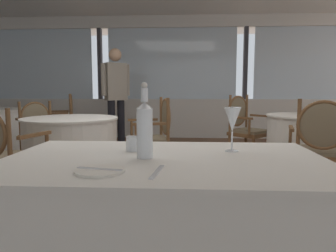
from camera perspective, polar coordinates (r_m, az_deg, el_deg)
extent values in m
plane|color=brown|center=(3.18, -2.55, -12.63)|extent=(13.49, 13.49, 0.00)
cube|color=silver|center=(6.92, 0.69, 1.42)|extent=(10.06, 0.12, 0.85)
cube|color=silver|center=(7.04, 0.71, 18.48)|extent=(10.06, 0.12, 0.25)
cube|color=silver|center=(7.74, -23.73, 10.22)|extent=(2.78, 0.02, 1.52)
cube|color=silver|center=(6.93, 0.71, 11.25)|extent=(2.78, 0.02, 1.52)
cube|color=#333338|center=(7.16, -12.26, 10.96)|extent=(0.08, 0.14, 1.52)
cube|color=silver|center=(7.49, 26.03, 10.25)|extent=(2.78, 0.02, 1.52)
cube|color=#333338|center=(7.02, 13.92, 11.01)|extent=(0.08, 0.14, 1.52)
cube|color=silver|center=(1.41, -0.66, -6.22)|extent=(1.44, 0.88, 0.02)
cube|color=silver|center=(1.53, -0.64, -19.94)|extent=(1.40, 0.85, 0.72)
cylinder|color=silver|center=(1.20, -12.32, -7.91)|extent=(0.19, 0.19, 0.01)
cube|color=silver|center=(1.20, -12.33, -7.67)|extent=(0.18, 0.05, 0.00)
cube|color=silver|center=(1.16, -2.03, -8.34)|extent=(0.04, 0.19, 0.00)
cylinder|color=white|center=(1.39, -4.26, -1.37)|extent=(0.07, 0.07, 0.22)
cone|color=white|center=(1.38, -4.30, 3.76)|extent=(0.07, 0.07, 0.03)
cylinder|color=white|center=(1.38, -4.32, 5.63)|extent=(0.03, 0.03, 0.06)
sphere|color=silver|center=(1.38, -4.33, 7.38)|extent=(0.03, 0.03, 0.03)
cylinder|color=white|center=(1.58, 11.52, -4.48)|extent=(0.06, 0.06, 0.00)
cylinder|color=white|center=(1.57, 11.56, -2.71)|extent=(0.01, 0.01, 0.09)
cone|color=white|center=(1.56, 11.65, 1.17)|extent=(0.08, 0.08, 0.12)
cylinder|color=white|center=(1.57, -6.31, -3.21)|extent=(0.07, 0.07, 0.07)
cylinder|color=silver|center=(3.60, -17.41, 1.31)|extent=(1.04, 1.04, 0.02)
cylinder|color=silver|center=(3.65, -17.21, -4.52)|extent=(1.01, 1.01, 0.72)
cube|color=brown|center=(3.66, -3.73, -3.03)|extent=(0.57, 0.57, 0.05)
cube|color=#75664C|center=(3.66, -3.73, -2.36)|extent=(0.52, 0.52, 0.04)
cylinder|color=brown|center=(3.49, -6.48, -7.40)|extent=(0.04, 0.04, 0.41)
cylinder|color=brown|center=(3.88, -7.08, -5.99)|extent=(0.04, 0.04, 0.41)
cylinder|color=brown|center=(3.55, 0.00, -7.12)|extent=(0.04, 0.04, 0.41)
cylinder|color=brown|center=(3.93, -1.24, -5.77)|extent=(0.04, 0.04, 0.41)
cylinder|color=brown|center=(3.47, 0.00, 1.02)|extent=(0.04, 0.04, 0.50)
cylinder|color=brown|center=(3.86, -1.26, 1.59)|extent=(0.04, 0.04, 0.50)
ellipsoid|color=#75664C|center=(3.66, -0.43, 1.71)|extent=(0.15, 0.39, 0.42)
torus|color=brown|center=(3.66, -0.43, 1.71)|extent=(0.15, 0.42, 0.43)
cube|color=brown|center=(3.38, -3.46, 0.37)|extent=(0.36, 0.13, 0.03)
cylinder|color=brown|center=(3.38, -5.82, -1.55)|extent=(0.03, 0.03, 0.22)
cube|color=brown|center=(3.87, -4.60, 1.15)|extent=(0.36, 0.13, 0.03)
cylinder|color=brown|center=(3.87, -6.65, -0.52)|extent=(0.03, 0.03, 0.22)
cube|color=brown|center=(4.42, -21.97, -1.91)|extent=(0.65, 0.65, 0.05)
cube|color=#75664C|center=(4.42, -21.99, -1.36)|extent=(0.60, 0.60, 0.04)
cylinder|color=brown|center=(4.35, -18.44, -4.95)|extent=(0.04, 0.04, 0.41)
cylinder|color=brown|center=(4.21, -23.44, -5.53)|extent=(0.04, 0.04, 0.41)
cylinder|color=brown|center=(4.71, -20.42, -4.15)|extent=(0.04, 0.04, 0.41)
cylinder|color=brown|center=(4.59, -25.07, -4.65)|extent=(0.04, 0.04, 0.41)
cylinder|color=brown|center=(4.65, -20.65, 1.59)|extent=(0.04, 0.04, 0.44)
cylinder|color=brown|center=(4.52, -25.36, 1.25)|extent=(0.04, 0.04, 0.44)
ellipsoid|color=#75664C|center=(4.60, -23.05, 1.71)|extent=(0.31, 0.31, 0.37)
torus|color=brown|center=(4.60, -23.05, 1.71)|extent=(0.29, 0.30, 0.39)
cube|color=brown|center=(4.47, -19.01, 1.46)|extent=(0.29, 0.28, 0.03)
cylinder|color=brown|center=(4.35, -18.22, -0.10)|extent=(0.03, 0.03, 0.22)
cube|color=brown|center=(4.30, -25.14, 1.00)|extent=(0.29, 0.28, 0.03)
cylinder|color=brown|center=(4.17, -24.49, -0.63)|extent=(0.03, 0.03, 0.22)
cube|color=brown|center=(2.99, -26.74, -5.95)|extent=(0.56, 0.56, 0.05)
cube|color=#75664C|center=(2.98, -26.78, -5.15)|extent=(0.52, 0.52, 0.04)
cylinder|color=brown|center=(3.32, -26.59, -8.83)|extent=(0.04, 0.04, 0.41)
cylinder|color=brown|center=(3.06, -21.14, -9.85)|extent=(0.04, 0.04, 0.41)
cylinder|color=brown|center=(2.77, -26.42, -11.79)|extent=(0.04, 0.04, 0.41)
cylinder|color=brown|center=(2.67, -26.94, -1.93)|extent=(0.04, 0.04, 0.45)
cylinder|color=brown|center=(3.25, -28.03, -2.64)|extent=(0.03, 0.03, 0.22)
cube|color=brown|center=(2.80, -23.05, -1.50)|extent=(0.13, 0.37, 0.03)
cylinder|color=brown|center=(2.92, -21.14, -3.29)|extent=(0.03, 0.03, 0.22)
cylinder|color=silver|center=(4.16, 24.52, 1.69)|extent=(1.03, 1.03, 0.02)
cylinder|color=silver|center=(4.21, 24.28, -3.37)|extent=(1.00, 1.00, 0.72)
cube|color=brown|center=(4.61, 14.64, -1.38)|extent=(0.65, 0.65, 0.05)
cube|color=#75664C|center=(4.61, 14.66, -0.85)|extent=(0.60, 0.60, 0.04)
cylinder|color=brown|center=(4.71, 17.95, -4.10)|extent=(0.04, 0.04, 0.40)
cylinder|color=brown|center=(4.37, 15.24, -4.81)|extent=(0.04, 0.04, 0.40)
cylinder|color=brown|center=(4.92, 13.96, -3.52)|extent=(0.04, 0.04, 0.40)
cylinder|color=brown|center=(4.60, 11.09, -4.14)|extent=(0.04, 0.04, 0.40)
cylinder|color=brown|center=(4.86, 14.12, 2.45)|extent=(0.04, 0.04, 0.53)
cylinder|color=brown|center=(4.54, 11.23, 2.24)|extent=(0.04, 0.04, 0.53)
ellipsoid|color=#75664C|center=(4.70, 12.59, 2.68)|extent=(0.31, 0.31, 0.44)
torus|color=brown|center=(4.70, 12.59, 2.68)|extent=(0.35, 0.34, 0.45)
cube|color=brown|center=(4.78, 16.61, 1.79)|extent=(0.28, 0.29, 0.03)
cylinder|color=brown|center=(4.72, 18.02, 0.34)|extent=(0.03, 0.03, 0.22)
cube|color=brown|center=(4.37, 13.10, 1.47)|extent=(0.28, 0.29, 0.03)
cylinder|color=brown|center=(4.30, 14.58, -0.13)|extent=(0.03, 0.03, 0.22)
cube|color=brown|center=(3.36, 25.66, -4.75)|extent=(0.57, 0.57, 0.05)
cube|color=#75664C|center=(3.35, 25.70, -4.02)|extent=(0.52, 0.52, 0.04)
cylinder|color=brown|center=(3.58, 21.91, -7.57)|extent=(0.04, 0.04, 0.40)
cylinder|color=brown|center=(3.63, 28.28, -7.71)|extent=(0.04, 0.04, 0.40)
cylinder|color=brown|center=(3.20, 22.27, -9.28)|extent=(0.04, 0.04, 0.40)
cylinder|color=brown|center=(3.10, 22.68, -0.19)|extent=(0.04, 0.04, 0.52)
ellipsoid|color=#75664C|center=(3.10, 26.40, 0.12)|extent=(0.39, 0.15, 0.43)
torus|color=brown|center=(3.10, 26.40, 0.12)|extent=(0.44, 0.15, 0.45)
cube|color=brown|center=(3.32, 21.55, -0.40)|extent=(0.13, 0.36, 0.03)
cylinder|color=brown|center=(3.47, 21.37, -1.93)|extent=(0.03, 0.03, 0.22)
cube|color=brown|center=(5.64, -19.25, -0.08)|extent=(0.59, 0.59, 0.05)
cube|color=#75664C|center=(5.64, -19.26, 0.35)|extent=(0.54, 0.54, 0.04)
cylinder|color=brown|center=(5.49, -21.34, -2.73)|extent=(0.04, 0.04, 0.40)
cylinder|color=brown|center=(5.88, -21.02, -2.12)|extent=(0.04, 0.04, 0.40)
cylinder|color=brown|center=(5.47, -17.16, -2.61)|extent=(0.04, 0.04, 0.40)
cylinder|color=brown|center=(5.86, -17.12, -2.00)|extent=(0.04, 0.04, 0.40)
cylinder|color=brown|center=(5.41, -17.34, 2.78)|extent=(0.04, 0.04, 0.53)
cylinder|color=brown|center=(5.81, -17.29, 3.03)|extent=(0.04, 0.04, 0.53)
ellipsoid|color=#75664C|center=(5.61, -17.17, 3.18)|extent=(0.18, 0.38, 0.44)
torus|color=brown|center=(5.61, -17.17, 3.18)|extent=(0.18, 0.44, 0.45)
cube|color=brown|center=(5.37, -19.68, 2.21)|extent=(0.36, 0.16, 0.03)
cylinder|color=brown|center=(5.39, -21.13, 0.99)|extent=(0.03, 0.03, 0.22)
cube|color=brown|center=(5.87, -19.42, 2.56)|extent=(0.36, 0.16, 0.03)
cylinder|color=brown|center=(5.89, -20.75, 1.44)|extent=(0.03, 0.03, 0.22)
cylinder|color=black|center=(5.70, -8.54, 0.33)|extent=(0.13, 0.13, 0.87)
cylinder|color=black|center=(5.64, -10.22, 0.22)|extent=(0.13, 0.13, 0.87)
cube|color=gray|center=(5.64, -9.52, 7.95)|extent=(0.41, 0.37, 0.65)
sphere|color=tan|center=(5.67, -9.61, 12.66)|extent=(0.22, 0.22, 0.22)
cylinder|color=gray|center=(5.73, -7.46, 8.28)|extent=(0.09, 0.09, 0.55)
cylinder|color=gray|center=(5.56, -11.64, 8.26)|extent=(0.09, 0.09, 0.55)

